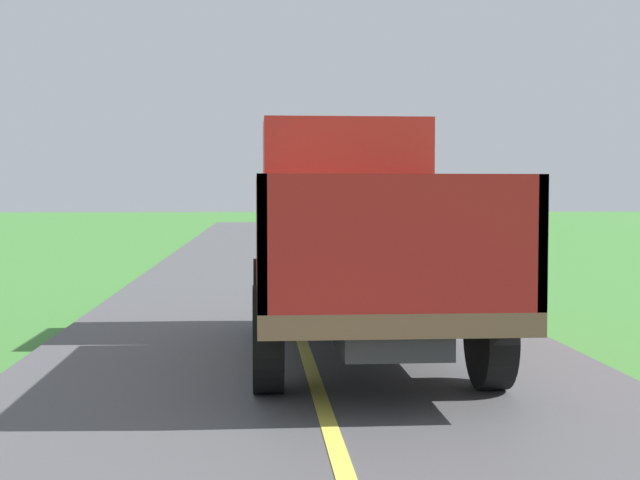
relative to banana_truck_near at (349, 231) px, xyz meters
name	(u,v)px	position (x,y,z in m)	size (l,w,h in m)	color
banana_truck_near	(349,231)	(0.00, 0.00, 0.00)	(2.38, 5.82, 2.80)	#2D2D30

